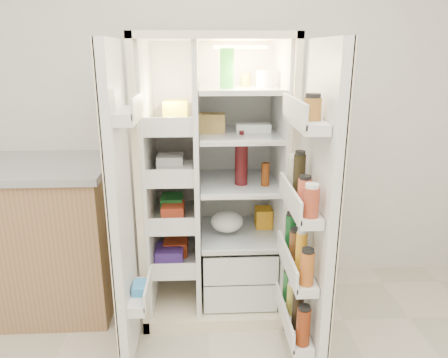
{
  "coord_description": "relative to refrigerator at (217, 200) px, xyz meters",
  "views": [
    {
      "loc": [
        -0.02,
        -1.02,
        1.71
      ],
      "look_at": [
        0.1,
        1.25,
        1.01
      ],
      "focal_mm": 34.0,
      "sensor_mm": 36.0,
      "label": 1
    }
  ],
  "objects": [
    {
      "name": "refrigerator",
      "position": [
        0.0,
        0.0,
        0.0
      ],
      "size": [
        0.92,
        0.7,
        1.8
      ],
      "color": "beige",
      "rests_on": "floor"
    },
    {
      "name": "kitchen_counter",
      "position": [
        -1.38,
        -0.01,
        -0.23
      ],
      "size": [
        1.4,
        0.74,
        1.01
      ],
      "color": "#9A6C4D",
      "rests_on": "floor"
    },
    {
      "name": "wall_back",
      "position": [
        -0.07,
        0.35,
        0.61
      ],
      "size": [
        4.0,
        0.02,
        2.7
      ],
      "primitive_type": "cube",
      "color": "silver",
      "rests_on": "floor"
    },
    {
      "name": "freezer_door",
      "position": [
        -0.51,
        -0.6,
        0.15
      ],
      "size": [
        0.15,
        0.4,
        1.72
      ],
      "color": "silver",
      "rests_on": "floor"
    },
    {
      "name": "fridge_door",
      "position": [
        0.47,
        -0.7,
        0.13
      ],
      "size": [
        0.17,
        0.58,
        1.72
      ],
      "color": "silver",
      "rests_on": "floor"
    }
  ]
}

